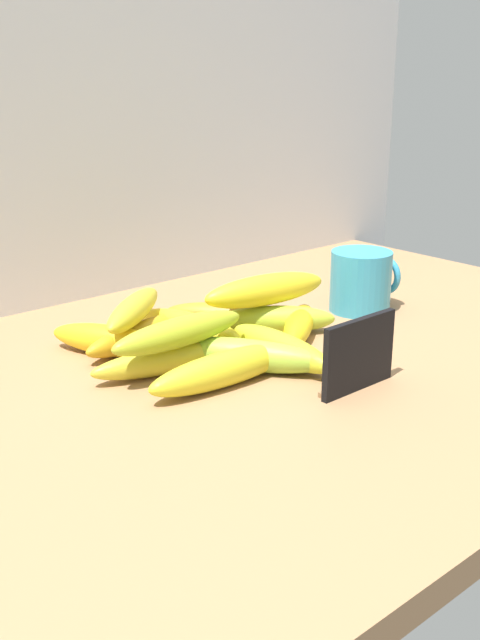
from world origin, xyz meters
TOP-DOWN VIEW (x-y plane):
  - counter_top at (0.00, 0.00)cm, footprint 110.00×76.00cm
  - back_wall at (0.00, 39.00)cm, footprint 130.00×2.00cm
  - chalkboard_sign at (-3.19, -12.43)cm, footprint 11.00×1.80cm
  - coffee_mug at (19.38, 6.21)cm, footprint 10.45×8.95cm
  - banana_0 at (-4.15, -0.98)cm, footprint 4.52×17.65cm
  - banana_1 at (-13.60, 14.33)cm, footprint 19.24×6.21cm
  - banana_2 at (-13.79, -1.86)cm, footprint 20.21×5.08cm
  - banana_3 at (3.71, 3.60)cm, footprint 14.31×12.03cm
  - banana_4 at (2.72, 7.23)cm, footprint 15.23×13.24cm
  - banana_5 at (-8.28, 11.73)cm, footprint 7.27×17.74cm
  - banana_6 at (-1.58, 12.92)cm, footprint 12.99×15.84cm
  - banana_7 at (-18.49, 14.76)cm, footprint 11.04×16.78cm
  - banana_8 at (-9.05, -0.31)cm, footprint 14.66×19.59cm
  - banana_9 at (-15.57, 5.04)cm, footprint 21.19×7.86cm
  - banana_10 at (-15.55, 4.18)cm, footprint 18.42×3.71cm
  - banana_11 at (-14.98, 14.59)cm, footprint 15.04×12.46cm
  - banana_12 at (2.10, 8.49)cm, footprint 18.97×7.42cm

SIDE VIEW (x-z plane):
  - counter_top at x=0.00cm, z-range 0.00..3.00cm
  - banana_9 at x=-15.57cm, z-range 3.00..6.43cm
  - banana_3 at x=3.71cm, z-range 3.00..6.59cm
  - banana_1 at x=-13.60cm, z-range 3.00..6.62cm
  - banana_6 at x=-1.58cm, z-range 3.00..6.79cm
  - banana_4 at x=2.72cm, z-range 3.00..6.84cm
  - banana_0 at x=-4.15cm, z-range 3.00..6.85cm
  - banana_7 at x=-18.49cm, z-range 3.00..6.91cm
  - banana_8 at x=-9.05cm, z-range 3.00..6.91cm
  - banana_2 at x=-13.79cm, z-range 3.00..7.03cm
  - banana_5 at x=-8.28cm, z-range 3.00..7.08cm
  - chalkboard_sign at x=-3.19cm, z-range 2.66..11.06cm
  - coffee_mug at x=19.38cm, z-range 3.00..11.98cm
  - banana_10 at x=-15.55cm, z-range 6.43..10.00cm
  - banana_11 at x=-14.98cm, z-range 6.62..10.04cm
  - banana_12 at x=2.10cm, z-range 6.84..11.06cm
  - back_wall at x=0.00cm, z-range 0.00..70.00cm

